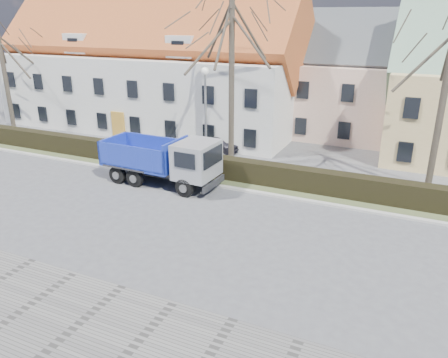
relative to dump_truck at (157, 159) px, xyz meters
The scene contains 14 objects.
ground 6.14m from the dump_truck, 38.58° to the right, with size 120.00×120.00×0.00m, color #4F4F52.
sidewalk_near 13.15m from the dump_truck, 69.13° to the right, with size 80.00×5.00×0.08m, color slate.
curb_far 4.95m from the dump_truck, 10.78° to the left, with size 80.00×0.30×0.12m, color #AEABA3.
grass_strip 5.47m from the dump_truck, 28.10° to the left, with size 80.00×3.00×0.10m, color #46522E.
hedge 5.25m from the dump_truck, 26.15° to the left, with size 60.00×0.90×1.30m, color black.
building_white 15.21m from the dump_truck, 124.18° to the left, with size 26.80×10.80×9.50m, color silver, non-canonical shape.
building_pink 18.62m from the dump_truck, 62.01° to the left, with size 10.80×8.80×8.00m, color beige, non-canonical shape.
tree_0 18.32m from the dump_truck, 164.57° to the left, with size 7.20×7.20×9.90m, color #393127, non-canonical shape.
tree_1 7.31m from the dump_truck, 60.97° to the left, with size 9.20×9.20×12.65m, color #393127, non-canonical shape.
tree_2 15.93m from the dump_truck, 18.09° to the left, with size 8.00×8.00×11.00m, color #393127, non-canonical shape.
dump_truck is the anchor object (origin of this frame).
streetlight 4.07m from the dump_truck, 64.53° to the left, with size 0.51×0.51×6.59m, color gray, non-canonical shape.
cart_frame 1.96m from the dump_truck, 32.03° to the left, with size 0.63×0.36×0.58m, color silver, non-canonical shape.
parked_car_a 7.62m from the dump_truck, 86.61° to the left, with size 1.41×3.51×1.20m, color #27262F.
Camera 1 is at (9.04, -16.84, 9.38)m, focal length 35.00 mm.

